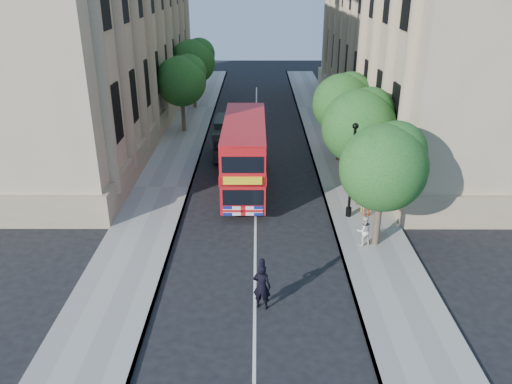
{
  "coord_description": "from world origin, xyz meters",
  "views": [
    {
      "loc": [
        0.09,
        -18.11,
        12.04
      ],
      "look_at": [
        0.03,
        4.22,
        2.3
      ],
      "focal_mm": 35.0,
      "sensor_mm": 36.0,
      "label": 1
    }
  ],
  "objects_px": {
    "police_constable": "(262,286)",
    "woman_pedestrian": "(364,231)",
    "double_decker_bus": "(245,153)",
    "box_van": "(229,139)",
    "lamp_post": "(352,175)"
  },
  "relations": [
    {
      "from": "box_van",
      "to": "lamp_post",
      "type": "bearing_deg",
      "value": -54.71
    },
    {
      "from": "police_constable",
      "to": "woman_pedestrian",
      "type": "height_order",
      "value": "police_constable"
    },
    {
      "from": "lamp_post",
      "to": "police_constable",
      "type": "relative_size",
      "value": 2.64
    },
    {
      "from": "double_decker_bus",
      "to": "woman_pedestrian",
      "type": "height_order",
      "value": "double_decker_bus"
    },
    {
      "from": "lamp_post",
      "to": "woman_pedestrian",
      "type": "xyz_separation_m",
      "value": [
        0.16,
        -3.1,
        -1.64
      ]
    },
    {
      "from": "police_constable",
      "to": "woman_pedestrian",
      "type": "xyz_separation_m",
      "value": [
        4.89,
        4.8,
        -0.1
      ]
    },
    {
      "from": "lamp_post",
      "to": "double_decker_bus",
      "type": "height_order",
      "value": "lamp_post"
    },
    {
      "from": "box_van",
      "to": "police_constable",
      "type": "height_order",
      "value": "box_van"
    },
    {
      "from": "lamp_post",
      "to": "police_constable",
      "type": "xyz_separation_m",
      "value": [
        -4.72,
        -7.9,
        -1.53
      ]
    },
    {
      "from": "double_decker_bus",
      "to": "police_constable",
      "type": "relative_size",
      "value": 4.65
    },
    {
      "from": "double_decker_bus",
      "to": "box_van",
      "type": "bearing_deg",
      "value": 101.89
    },
    {
      "from": "box_van",
      "to": "woman_pedestrian",
      "type": "relative_size",
      "value": 3.09
    },
    {
      "from": "lamp_post",
      "to": "police_constable",
      "type": "bearing_deg",
      "value": -120.87
    },
    {
      "from": "lamp_post",
      "to": "box_van",
      "type": "distance_m",
      "value": 12.22
    },
    {
      "from": "woman_pedestrian",
      "to": "police_constable",
      "type": "bearing_deg",
      "value": 27.72
    }
  ]
}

